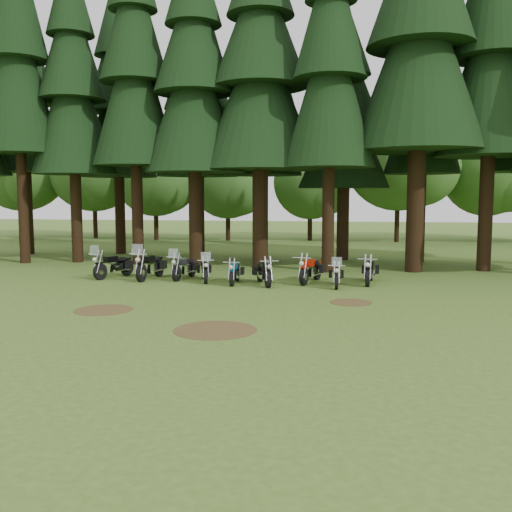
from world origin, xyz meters
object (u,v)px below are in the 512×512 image
Objects in this scene: motorcycle_2 at (184,268)px; motorcycle_7 at (336,276)px; motorcycle_1 at (150,267)px; motorcycle_6 at (311,271)px; motorcycle_0 at (114,266)px; motorcycle_8 at (369,272)px; motorcycle_5 at (264,273)px; motorcycle_3 at (205,271)px; motorcycle_4 at (235,273)px.

motorcycle_7 is (6.38, -1.05, -0.04)m from motorcycle_2.
motorcycle_1 is 1.14× the size of motorcycle_2.
motorcycle_6 is 1.40m from motorcycle_7.
motorcycle_0 reaches higher than motorcycle_6.
motorcycle_8 is (9.06, 0.24, -0.05)m from motorcycle_1.
motorcycle_1 is 1.19× the size of motorcycle_5.
motorcycle_2 is 5.33m from motorcycle_6.
motorcycle_5 is at bearing 12.93° from motorcycle_0.
motorcycle_3 is 6.65m from motorcycle_8.
motorcycle_3 is 1.02× the size of motorcycle_4.
motorcycle_3 is 1.03× the size of motorcycle_7.
motorcycle_6 is at bearing -171.83° from motorcycle_8.
motorcycle_5 is at bearing -7.13° from motorcycle_2.
motorcycle_7 is 1.64m from motorcycle_8.
motorcycle_7 is (4.03, -0.17, 0.00)m from motorcycle_4.
motorcycle_6 is at bearing -12.01° from motorcycle_3.
motorcycle_6 is (1.79, 0.88, 0.03)m from motorcycle_5.
motorcycle_3 is 0.97× the size of motorcycle_5.
motorcycle_2 reaches higher than motorcycle_3.
motorcycle_5 is 4.23m from motorcycle_8.
motorcycle_6 is at bearing 20.47° from motorcycle_0.
motorcycle_7 is at bearing -0.50° from motorcycle_1.
motorcycle_4 is 0.95× the size of motorcycle_5.
motorcycle_5 is at bearing -3.15° from motorcycle_1.
motorcycle_0 is 6.69m from motorcycle_5.
motorcycle_3 reaches higher than motorcycle_7.
motorcycle_1 is at bearing -172.46° from motorcycle_8.
motorcycle_2 is at bearing 168.83° from motorcycle_7.
motorcycle_5 is 1.99m from motorcycle_6.
motorcycle_4 is at bearing 175.72° from motorcycle_7.
motorcycle_2 is 2.51m from motorcycle_4.
motorcycle_8 is (5.31, 0.85, 0.06)m from motorcycle_4.
motorcycle_3 is at bearing 172.66° from motorcycle_7.
motorcycle_5 is (1.20, -0.12, 0.04)m from motorcycle_4.
motorcycle_6 is (6.73, 0.16, -0.04)m from motorcycle_1.
motorcycle_0 is at bearing 156.98° from motorcycle_3.
motorcycle_6 is 0.99× the size of motorcycle_8.
motorcycle_8 reaches higher than motorcycle_5.
motorcycle_0 is 9.52m from motorcycle_7.
motorcycle_5 is (6.64, -0.87, -0.04)m from motorcycle_0.
motorcycle_3 is 1.37m from motorcycle_4.
motorcycle_7 is (9.47, -0.92, -0.08)m from motorcycle_0.
motorcycle_3 reaches higher than motorcycle_4.
motorcycle_2 is 6.47m from motorcycle_7.
motorcycle_2 is at bearing 156.27° from motorcycle_4.
motorcycle_1 reaches higher than motorcycle_8.
motorcycle_2 reaches higher than motorcycle_6.
motorcycle_1 reaches higher than motorcycle_0.
motorcycle_3 is at bearing -159.44° from motorcycle_6.
motorcycle_7 is (2.84, -0.05, -0.04)m from motorcycle_5.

